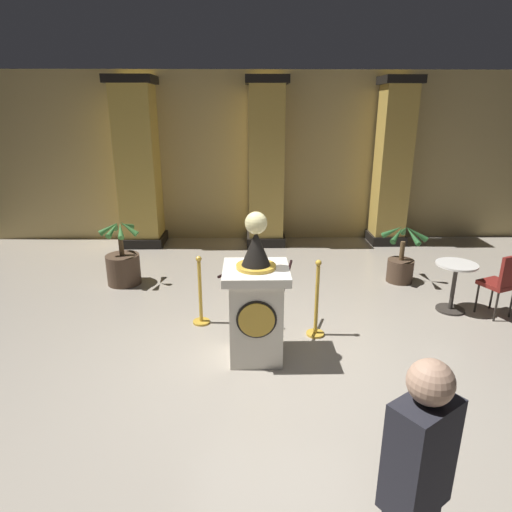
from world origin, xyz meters
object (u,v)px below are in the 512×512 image
bystander_guest (414,492)px  pedestal_clock (256,303)px  cafe_chair_red (503,280)px  stanchion_near (316,309)px  stanchion_far (201,300)px  potted_palm_left (123,265)px  potted_palm_right (401,263)px  cafe_table (454,281)px

bystander_guest → pedestal_clock: bearing=105.3°
pedestal_clock → cafe_chair_red: 3.66m
stanchion_near → pedestal_clock: bearing=-146.8°
stanchion_far → potted_palm_left: size_ratio=0.87×
potted_palm_left → stanchion_near: bearing=-31.8°
pedestal_clock → potted_palm_left: 3.30m
potted_palm_left → cafe_chair_red: 5.91m
potted_palm_left → cafe_chair_red: potted_palm_left is taller
stanchion_near → potted_palm_left: size_ratio=0.93×
stanchion_far → potted_palm_right: potted_palm_right is taller
potted_palm_left → cafe_table: size_ratio=1.53×
pedestal_clock → potted_palm_right: pedestal_clock is taller
stanchion_near → stanchion_far: size_ratio=1.06×
bystander_guest → potted_palm_right: bearing=71.6°
cafe_chair_red → potted_palm_right: bearing=124.6°
pedestal_clock → cafe_chair_red: size_ratio=1.88×
bystander_guest → cafe_table: 4.67m
cafe_chair_red → stanchion_far: bearing=-178.5°
bystander_guest → cafe_chair_red: bystander_guest is taller
pedestal_clock → bystander_guest: (0.79, -2.89, 0.22)m
stanchion_near → potted_palm_right: size_ratio=1.02×
potted_palm_left → potted_palm_right: (4.78, -0.00, -0.00)m
potted_palm_right → cafe_table: bearing=-72.0°
stanchion_near → stanchion_far: 1.60m
stanchion_near → bystander_guest: size_ratio=0.61×
stanchion_near → cafe_table: bearing=18.3°
stanchion_far → cafe_table: (3.69, 0.33, 0.13)m
cafe_chair_red → stanchion_near: bearing=-169.9°
pedestal_clock → potted_palm_left: bearing=132.8°
potted_palm_left → potted_palm_right: potted_palm_left is taller
stanchion_far → potted_palm_left: potted_palm_left is taller
potted_palm_right → cafe_table: size_ratio=1.40×
bystander_guest → cafe_chair_red: size_ratio=1.80×
stanchion_far → bystander_guest: 4.13m
potted_palm_left → potted_palm_right: 4.78m
pedestal_clock → potted_palm_left: pedestal_clock is taller
pedestal_clock → cafe_table: 3.19m
potted_palm_right → cafe_chair_red: size_ratio=1.09×
pedestal_clock → stanchion_near: size_ratio=1.70×
bystander_guest → cafe_chair_red: 4.77m
potted_palm_left → bystander_guest: bystander_guest is taller
stanchion_near → potted_palm_right: 2.57m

